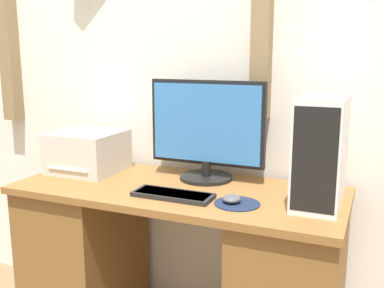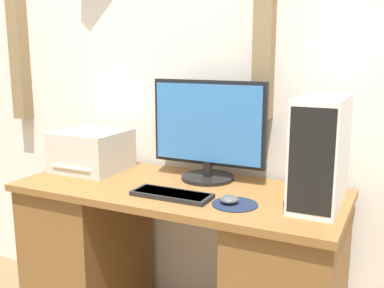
{
  "view_description": "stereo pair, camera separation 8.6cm",
  "coord_description": "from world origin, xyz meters",
  "views": [
    {
      "loc": [
        0.77,
        -1.37,
        1.34
      ],
      "look_at": [
        0.07,
        0.29,
        0.97
      ],
      "focal_mm": 42.0,
      "sensor_mm": 36.0,
      "label": 1
    },
    {
      "loc": [
        0.85,
        -1.33,
        1.34
      ],
      "look_at": [
        0.07,
        0.29,
        0.97
      ],
      "focal_mm": 42.0,
      "sensor_mm": 36.0,
      "label": 2
    }
  ],
  "objects": [
    {
      "name": "keyboard",
      "position": [
        0.04,
        0.17,
        0.79
      ],
      "size": [
        0.32,
        0.12,
        0.02
      ],
      "color": "black",
      "rests_on": "desk"
    },
    {
      "name": "monitor",
      "position": [
        0.07,
        0.46,
        1.0
      ],
      "size": [
        0.53,
        0.24,
        0.44
      ],
      "color": "black",
      "rests_on": "desk"
    },
    {
      "name": "wall_back",
      "position": [
        -0.0,
        0.64,
        1.37
      ],
      "size": [
        6.4,
        0.13,
        2.7
      ],
      "color": "white",
      "rests_on": "ground_plane"
    },
    {
      "name": "desk",
      "position": [
        0.0,
        0.29,
        0.4
      ],
      "size": [
        1.39,
        0.59,
        0.77
      ],
      "color": "brown",
      "rests_on": "ground_plane"
    },
    {
      "name": "computer_tower",
      "position": [
        0.58,
        0.32,
        0.98
      ],
      "size": [
        0.17,
        0.34,
        0.41
      ],
      "color": "white",
      "rests_on": "desk"
    },
    {
      "name": "mousepad",
      "position": [
        0.3,
        0.18,
        0.78
      ],
      "size": [
        0.17,
        0.17,
        0.0
      ],
      "color": "#19233D",
      "rests_on": "desk"
    },
    {
      "name": "mouse",
      "position": [
        0.28,
        0.18,
        0.79
      ],
      "size": [
        0.07,
        0.07,
        0.03
      ],
      "color": "#4C4C51",
      "rests_on": "mousepad"
    },
    {
      "name": "printer",
      "position": [
        -0.51,
        0.37,
        0.87
      ],
      "size": [
        0.31,
        0.31,
        0.19
      ],
      "color": "beige",
      "rests_on": "desk"
    }
  ]
}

